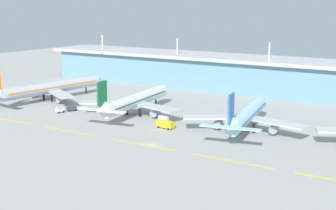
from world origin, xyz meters
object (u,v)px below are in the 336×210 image
airliner_near_middle (135,101)px  pushback_tug (72,108)px  fuel_truck (165,123)px  airliner_nearest (50,88)px  baggage_cart (60,110)px  airliner_far_middle (246,115)px

airliner_near_middle → pushback_tug: (-29.56, -8.27, -5.35)m
airliner_near_middle → fuel_truck: (23.50, -12.47, -4.18)m
pushback_tug → airliner_nearest: bearing=154.8°
airliner_nearest → airliner_near_middle: same height
airliner_near_middle → fuel_truck: bearing=-28.0°
fuel_truck → airliner_near_middle: bearing=152.0°
airliner_nearest → airliner_near_middle: bearing=-4.1°
pushback_tug → baggage_cart: 6.13m
airliner_far_middle → airliner_nearest: bearing=177.9°
baggage_cart → fuel_truck: size_ratio=0.52×
airliner_nearest → pushback_tug: 29.32m
baggage_cart → fuel_truck: 54.73m
airliner_near_middle → airliner_far_middle: (52.53, 0.14, -0.00)m
airliner_near_middle → pushback_tug: airliner_near_middle is taller
baggage_cart → pushback_tug: bearing=74.5°
airliner_far_middle → baggage_cart: airliner_far_middle is taller
pushback_tug → airliner_near_middle: bearing=15.6°
baggage_cart → fuel_truck: (54.70, 1.69, 1.00)m
airliner_nearest → baggage_cart: bearing=-36.7°
airliner_far_middle → pushback_tug: 82.68m
airliner_far_middle → fuel_truck: size_ratio=7.93×
pushback_tug → airliner_far_middle: bearing=5.8°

